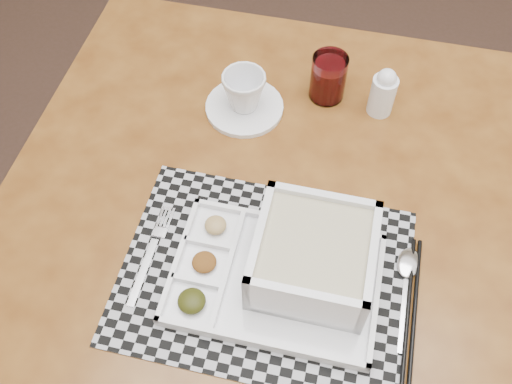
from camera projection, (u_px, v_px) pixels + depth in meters
dining_table at (279, 233)px, 1.03m from camera, size 1.09×1.09×0.74m
placemat at (265, 276)px, 0.90m from camera, size 0.49×0.39×0.00m
serving_tray at (302, 263)px, 0.87m from camera, size 0.34×0.26×0.10m
fork at (153, 252)px, 0.92m from camera, size 0.04×0.19×0.00m
spoon at (408, 270)px, 0.90m from camera, size 0.04×0.18×0.01m
chopsticks at (412, 308)px, 0.86m from camera, size 0.04×0.24×0.01m
saucer at (244, 107)px, 1.10m from camera, size 0.15×0.15×0.01m
cup at (244, 91)px, 1.06m from camera, size 0.10×0.10×0.08m
juice_glass at (328, 79)px, 1.08m from camera, size 0.07×0.07×0.09m
creamer_bottle at (383, 92)px, 1.06m from camera, size 0.05×0.05×0.10m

